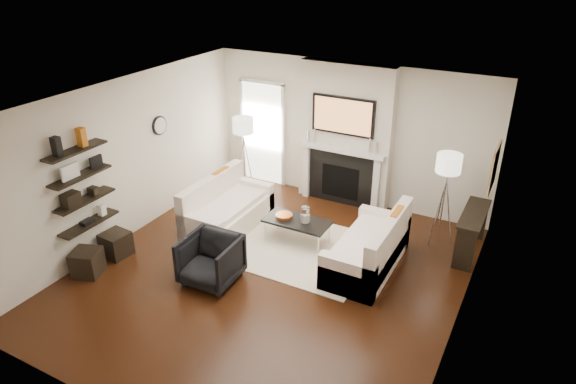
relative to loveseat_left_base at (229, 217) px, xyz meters
The scene contains 71 objects.
room_envelope 1.99m from the loveseat_left_base, 33.69° to the right, with size 6.00×6.00×6.00m.
chimney_breast 2.65m from the loveseat_left_base, 55.48° to the left, with size 1.80×0.25×2.70m, color silver.
fireplace_surround 2.30m from the loveseat_left_base, 53.56° to the left, with size 1.30×0.02×1.04m, color black.
firebox 2.29m from the loveseat_left_base, 53.49° to the left, with size 0.75×0.02×0.65m, color black.
mantel_pilaster_l 1.94m from the loveseat_left_base, 70.61° to the left, with size 0.12×0.08×1.10m, color white.
mantel_pilaster_r 2.77m from the loveseat_left_base, 41.03° to the left, with size 0.12×0.08×1.10m, color white.
mantel_shelf 2.42m from the loveseat_left_base, 52.80° to the left, with size 1.70×0.18×0.07m, color white.
tv_body 2.75m from the loveseat_left_base, 53.18° to the left, with size 1.20×0.06×0.70m, color black.
tv_screen 2.73m from the loveseat_left_base, 52.69° to the left, with size 1.10×0.01×0.62m, color #BF723F.
candlestick_l_tall 2.25m from the loveseat_left_base, 65.84° to the left, with size 0.04×0.04×0.30m, color silver.
candlestick_l_short 2.19m from the loveseat_left_base, 69.38° to the left, with size 0.04×0.04×0.24m, color silver.
candlestick_r_tall 2.84m from the loveseat_left_base, 43.30° to the left, with size 0.04×0.04×0.30m, color silver.
candlestick_r_short 2.92m from the loveseat_left_base, 41.42° to the left, with size 0.04×0.04×0.24m, color silver.
hallway_panel 2.29m from the loveseat_left_base, 103.39° to the left, with size 0.90×0.02×2.10m, color white.
door_trim_l 2.43m from the loveseat_left_base, 115.35° to the left, with size 0.06×0.06×2.16m, color white.
door_trim_r 2.22m from the loveseat_left_base, 90.40° to the left, with size 0.06×0.06×2.16m, color white.
door_trim_top 2.86m from the loveseat_left_base, 103.52° to the left, with size 1.02×0.06×0.06m, color white.
rug 1.35m from the loveseat_left_base, ahead, with size 2.60×2.00×0.01m, color beige.
loveseat_left_base is the anchor object (origin of this frame).
loveseat_left_back 0.46m from the loveseat_left_base, behind, with size 0.18×1.80×0.80m, color white.
loveseat_left_arm_n 0.81m from the loveseat_left_base, 90.00° to the right, with size 0.85×0.18×0.60m, color white.
loveseat_left_arm_s 0.81m from the loveseat_left_base, 90.00° to the left, with size 0.85×0.18×0.60m, color white.
loveseat_left_cushion 0.26m from the loveseat_left_base, ahead, with size 0.63×1.44×0.10m, color white.
pillow_left_orange 0.69m from the loveseat_left_base, 138.15° to the left, with size 0.10×0.42×0.42m, color #B96216.
pillow_left_charcoal 0.68m from the loveseat_left_base, 138.15° to the right, with size 0.10×0.40×0.40m, color black.
loveseat_right_base 2.58m from the loveseat_left_base, ahead, with size 0.85×1.80×0.42m, color white.
loveseat_right_back 2.94m from the loveseat_left_base, ahead, with size 0.18×1.80×0.80m, color white.
loveseat_right_arm_n 2.71m from the loveseat_left_base, 17.70° to the right, with size 0.85×0.18×0.60m, color white.
loveseat_right_arm_s 2.70m from the loveseat_left_base, 17.11° to the left, with size 0.85×0.18×0.60m, color white.
loveseat_right_cushion 2.55m from the loveseat_left_base, ahead, with size 0.63×1.44×0.10m, color white.
pillow_right_orange 2.98m from the loveseat_left_base, ahead, with size 0.10×0.42×0.42m, color #B96216.
pillow_right_charcoal 2.98m from the loveseat_left_base, ahead, with size 0.10×0.40×0.40m, color black.
coffee_table 1.31m from the loveseat_left_base, ahead, with size 1.10×0.55×0.04m, color black.
coffee_leg_nw 0.80m from the loveseat_left_base, ahead, with size 0.02×0.02×0.38m, color silver.
coffee_leg_ne 1.79m from the loveseat_left_base, ahead, with size 0.02×0.02×0.38m, color silver.
coffee_leg_sw 0.87m from the loveseat_left_base, 24.44° to the left, with size 0.02×0.02×0.38m, color silver.
coffee_leg_se 1.83m from the loveseat_left_base, 11.36° to the left, with size 0.02×0.02×0.38m, color silver.
hurricane_glass 1.49m from the loveseat_left_base, ahead, with size 0.15×0.15×0.27m, color white.
hurricane_candle 1.48m from the loveseat_left_base, ahead, with size 0.11×0.11×0.16m, color white.
copper_bowl 1.08m from the loveseat_left_base, ahead, with size 0.29×0.29×0.05m, color #CF5D22.
armchair 1.61m from the loveseat_left_base, 65.21° to the right, with size 0.78×0.73×0.80m, color black.
lamp_left_post 1.47m from the loveseat_left_base, 110.35° to the left, with size 0.02×0.02×1.20m, color silver.
lamp_left_shade 1.89m from the loveseat_left_base, 110.35° to the left, with size 0.40×0.40×0.30m, color white.
lamp_left_leg_a 1.44m from the loveseat_left_base, 106.08° to the left, with size 0.02×0.02×1.25m, color silver.
lamp_left_leg_b 1.58m from the loveseat_left_base, 111.04° to the left, with size 0.02×0.02×1.25m, color silver.
lamp_left_leg_c 1.41m from the loveseat_left_base, 113.93° to the left, with size 0.02×0.02×1.25m, color silver.
lamp_right_post 3.66m from the loveseat_left_base, 20.46° to the left, with size 0.02×0.02×1.20m, color silver.
lamp_right_shade 3.84m from the loveseat_left_base, 20.46° to the left, with size 0.40×0.40×0.30m, color white.
lamp_right_leg_a 3.76m from the loveseat_left_base, 19.87° to the left, with size 0.02×0.02×1.25m, color silver.
lamp_right_leg_b 3.64m from the loveseat_left_base, 22.18° to the left, with size 0.02×0.02×1.25m, color silver.
lamp_right_leg_c 3.57m from the loveseat_left_base, 19.33° to the left, with size 0.02×0.02×1.25m, color silver.
console_top 4.13m from the loveseat_left_base, 16.42° to the left, with size 0.35×1.20×0.04m, color black.
console_leg_n 3.98m from the loveseat_left_base, ahead, with size 0.30×0.04×0.71m, color black.
console_leg_s 4.28m from the loveseat_left_base, 23.50° to the left, with size 0.30×0.04×0.71m, color black.
wall_art 4.45m from the loveseat_left_base, 15.67° to the left, with size 0.03×0.70×0.70m, color tan.
shelf_bottom 2.34m from the loveseat_left_base, 123.59° to the right, with size 0.25×1.00×0.04m, color black.
shelf_lower 2.45m from the loveseat_left_base, 123.59° to the right, with size 0.25×1.00×0.04m, color black.
shelf_upper 2.62m from the loveseat_left_base, 123.59° to the right, with size 0.25×1.00×0.04m, color black.
shelf_top 2.84m from the loveseat_left_base, 123.59° to the right, with size 0.25×1.00×0.04m, color black.
decor_magfile_a 3.13m from the loveseat_left_base, 119.99° to the right, with size 0.12×0.10×0.28m, color black.
decor_magfile_b 2.84m from the loveseat_left_base, 125.76° to the right, with size 0.12×0.10×0.28m, color #B96216.
decor_frame_a 2.80m from the loveseat_left_base, 121.54° to the right, with size 0.04×0.30×0.22m, color white.
decor_frame_b 2.46m from the loveseat_left_base, 128.74° to the right, with size 0.04×0.22×0.18m, color black.
decor_wine_rack 2.68m from the loveseat_left_base, 120.57° to the right, with size 0.18×0.25×0.20m, color black.
decor_box_small 2.34m from the loveseat_left_base, 126.36° to the right, with size 0.15×0.12×0.12m, color black.
decor_books 2.37m from the loveseat_left_base, 123.16° to the right, with size 0.14×0.20×0.05m, color black.
decor_box_tall 2.15m from the loveseat_left_base, 127.77° to the right, with size 0.10×0.10×0.18m, color white.
clock_rim 2.03m from the loveseat_left_base, behind, with size 0.34×0.34×0.04m, color black.
clock_face 2.01m from the loveseat_left_base, behind, with size 0.29×0.29×0.01m, color white.
ottoman_near 1.95m from the loveseat_left_base, 124.94° to the right, with size 0.40×0.40×0.40m, color black.
ottoman_far 2.46m from the loveseat_left_base, 116.91° to the right, with size 0.40×0.40×0.40m, color black.
Camera 1 is at (3.33, -5.64, 4.58)m, focal length 32.00 mm.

